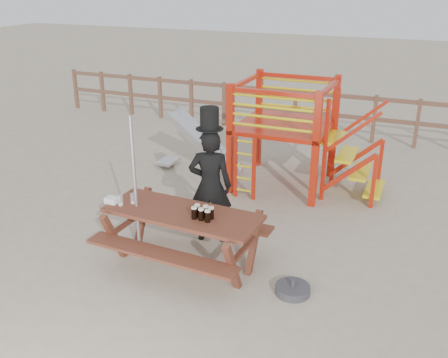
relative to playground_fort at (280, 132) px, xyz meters
The scene contains 10 objects.
ground 3.74m from the playground_fort, 91.99° to the right, with size 60.00×60.00×0.00m, color tan.
back_fence 3.44m from the playground_fort, 92.08° to the left, with size 15.09×0.09×1.20m.
playground_fort is the anchor object (origin of this frame).
picnic_table 3.51m from the playground_fort, 95.73° to the right, with size 2.26×1.61×0.85m.
man_with_hat 2.62m from the playground_fort, 96.75° to the right, with size 0.76×0.61×2.13m.
metal_pole 3.69m from the playground_fort, 106.28° to the right, with size 0.05×0.05×2.16m, color #B2B2B7.
parasol_base 3.89m from the playground_fort, 69.91° to the right, with size 0.46×0.46×0.20m.
paper_bag 3.86m from the playground_fort, 111.47° to the right, with size 0.18×0.14×0.08m, color white.
stout_pints 3.54m from the playground_fort, 89.88° to the right, with size 0.29×0.19×0.17m.
empty_glasses 3.74m from the playground_fort, 108.51° to the right, with size 0.20×0.20×0.15m.
Camera 1 is at (2.73, -5.36, 3.89)m, focal length 40.00 mm.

